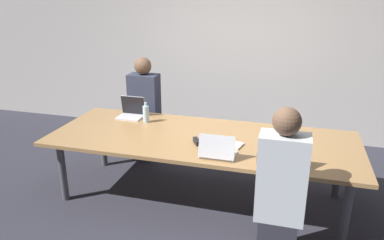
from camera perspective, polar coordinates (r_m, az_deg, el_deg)
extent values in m
plane|color=#2D2D38|center=(4.41, 1.43, -11.68)|extent=(24.00, 24.00, 0.00)
cube|color=#BCB7B2|center=(5.97, 6.82, 10.79)|extent=(12.00, 0.06, 2.80)
cube|color=#9E7547|center=(4.09, 1.52, -2.88)|extent=(3.33, 1.28, 0.04)
cylinder|color=#4C4C51|center=(4.45, -19.11, -7.38)|extent=(0.08, 0.08, 0.71)
cylinder|color=#4C4C51|center=(3.78, 22.50, -12.82)|extent=(0.08, 0.08, 0.71)
cylinder|color=#4C4C51|center=(5.15, -13.43, -3.10)|extent=(0.08, 0.08, 0.71)
cylinder|color=#4C4C51|center=(4.59, 21.39, -6.84)|extent=(0.08, 0.08, 0.71)
cube|color=silver|center=(3.64, 4.02, -5.28)|extent=(0.34, 0.22, 0.02)
cube|color=silver|center=(3.51, 3.75, -4.11)|extent=(0.34, 0.07, 0.22)
cube|color=black|center=(3.52, 3.79, -4.09)|extent=(0.34, 0.07, 0.22)
cube|color=#333338|center=(3.57, 14.23, -6.40)|extent=(0.33, 0.24, 0.02)
cube|color=#333338|center=(3.45, 14.34, -5.13)|extent=(0.34, 0.11, 0.22)
cube|color=#0F1933|center=(3.46, 14.34, -5.13)|extent=(0.33, 0.11, 0.22)
cube|color=#2D2D38|center=(3.47, 12.74, -17.38)|extent=(0.32, 0.24, 0.45)
cube|color=silver|center=(3.16, 13.54, -8.60)|extent=(0.40, 0.24, 0.75)
sphere|color=brown|center=(2.96, 14.27, -0.22)|extent=(0.23, 0.23, 0.23)
cylinder|color=brown|center=(3.52, 10.39, -5.72)|extent=(0.07, 0.07, 0.10)
cube|color=silver|center=(4.74, -9.41, 0.42)|extent=(0.30, 0.23, 0.02)
cube|color=silver|center=(4.79, -8.94, 2.27)|extent=(0.31, 0.04, 0.24)
cube|color=black|center=(4.78, -9.00, 2.22)|extent=(0.30, 0.04, 0.23)
cube|color=#2D2D38|center=(5.35, -6.99, -3.35)|extent=(0.32, 0.24, 0.45)
cube|color=#33384C|center=(5.15, -7.26, 2.83)|extent=(0.40, 0.24, 0.75)
sphere|color=brown|center=(5.03, -7.50, 8.17)|extent=(0.23, 0.23, 0.23)
cylinder|color=#ADD1E0|center=(4.53, -7.03, 0.88)|extent=(0.07, 0.07, 0.20)
cylinder|color=#ADD1E0|center=(4.49, -7.09, 2.38)|extent=(0.03, 0.03, 0.04)
cube|color=black|center=(3.90, 0.72, -3.28)|extent=(0.11, 0.15, 0.05)
cube|color=silver|center=(3.88, 6.02, -3.73)|extent=(0.25, 0.22, 0.02)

